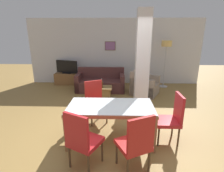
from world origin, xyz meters
TOP-DOWN VIEW (x-y plane):
  - ground_plane at (0.00, 0.00)m, footprint 18.00×18.00m
  - back_wall at (-0.00, 4.32)m, footprint 7.20×0.09m
  - divider_pillar at (0.78, 1.48)m, footprint 0.35×0.33m
  - dining_table at (0.00, 0.00)m, footprint 1.68×0.86m
  - dining_chair_near_left at (-0.42, -0.80)m, footprint 0.62×0.62m
  - dining_chair_head_right at (1.20, 0.00)m, footprint 0.46×0.46m
  - dining_chair_near_right at (0.41, -0.86)m, footprint 0.61×0.61m
  - dining_chair_far_left at (-0.41, 0.85)m, footprint 0.62×0.62m
  - sofa at (-0.51, 3.27)m, footprint 1.80×0.88m
  - armchair at (1.08, 2.87)m, footprint 1.14×1.13m
  - coffee_table at (-0.43, 2.23)m, footprint 0.76×0.48m
  - bottle at (-0.37, 2.13)m, footprint 0.07×0.07m
  - tv_stand at (-2.00, 4.04)m, footprint 1.04×0.40m
  - tv_screen at (-2.00, 4.04)m, footprint 0.96×0.37m
  - floor_lamp at (2.01, 3.81)m, footprint 0.39×0.39m
  - standing_person at (0.83, 2.17)m, footprint 0.24×0.39m

SIDE VIEW (x-z plane):
  - ground_plane at x=0.00m, z-range 0.00..0.00m
  - coffee_table at x=-0.43m, z-range 0.01..0.45m
  - tv_stand at x=-2.00m, z-range 0.00..0.48m
  - sofa at x=-0.51m, z-range -0.13..0.71m
  - armchair at x=1.08m, z-range -0.13..0.72m
  - dining_chair_near_left at x=-0.42m, z-range 0.04..1.03m
  - dining_chair_head_right at x=1.20m, z-range 0.04..1.03m
  - dining_chair_near_right at x=0.41m, z-range 0.04..1.03m
  - dining_chair_far_left at x=-0.41m, z-range 0.04..1.03m
  - bottle at x=-0.37m, z-range 0.41..0.71m
  - dining_table at x=0.00m, z-range 0.22..0.98m
  - tv_screen at x=-2.00m, z-range 0.47..1.02m
  - standing_person at x=0.83m, z-range 0.15..1.94m
  - divider_pillar at x=0.78m, z-range 0.00..2.70m
  - back_wall at x=0.00m, z-range 0.00..2.70m
  - floor_lamp at x=2.01m, z-range 0.65..2.49m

